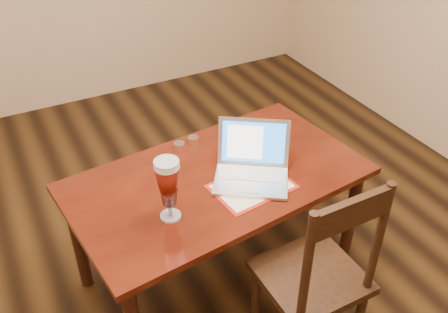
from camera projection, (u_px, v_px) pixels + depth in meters
ground at (197, 287)px, 2.82m from camera, size 5.00×5.00×0.00m
dining_table at (217, 188)px, 2.55m from camera, size 1.57×1.00×1.01m
dining_chair at (316, 277)px, 2.24m from camera, size 0.45×0.43×1.06m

